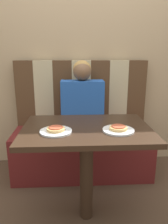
# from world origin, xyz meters

# --- Properties ---
(ground_plane) EXTENTS (12.00, 12.00, 0.00)m
(ground_plane) POSITION_xyz_m (0.00, 0.00, 0.00)
(ground_plane) COLOR #4C3828
(wall_back) EXTENTS (7.00, 0.05, 2.60)m
(wall_back) POSITION_xyz_m (0.00, 0.98, 1.30)
(wall_back) COLOR tan
(wall_back) RESTS_ON ground_plane
(booth_seat) EXTENTS (1.39, 0.54, 0.47)m
(booth_seat) POSITION_xyz_m (0.00, 0.66, 0.24)
(booth_seat) COLOR #5B1919
(booth_seat) RESTS_ON ground_plane
(booth_backrest) EXTENTS (1.39, 0.09, 0.69)m
(booth_backrest) POSITION_xyz_m (0.00, 0.88, 0.82)
(booth_backrest) COLOR #4C331E
(booth_backrest) RESTS_ON booth_seat
(dining_table) EXTENTS (0.90, 0.63, 0.74)m
(dining_table) POSITION_xyz_m (0.00, 0.00, 0.62)
(dining_table) COLOR black
(dining_table) RESTS_ON ground_plane
(person) EXTENTS (0.42, 0.20, 0.70)m
(person) POSITION_xyz_m (0.00, 0.66, 0.80)
(person) COLOR #2356B2
(person) RESTS_ON booth_seat
(plate_left) EXTENTS (0.21, 0.21, 0.01)m
(plate_left) POSITION_xyz_m (-0.21, -0.09, 0.74)
(plate_left) COLOR white
(plate_left) RESTS_ON dining_table
(plate_right) EXTENTS (0.21, 0.21, 0.01)m
(plate_right) POSITION_xyz_m (0.21, -0.09, 0.74)
(plate_right) COLOR white
(plate_right) RESTS_ON dining_table
(pizza_left) EXTENTS (0.12, 0.12, 0.02)m
(pizza_left) POSITION_xyz_m (-0.21, -0.09, 0.76)
(pizza_left) COLOR tan
(pizza_left) RESTS_ON plate_left
(pizza_right) EXTENTS (0.12, 0.12, 0.02)m
(pizza_right) POSITION_xyz_m (0.21, -0.09, 0.76)
(pizza_right) COLOR tan
(pizza_right) RESTS_ON plate_right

